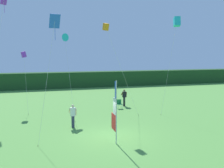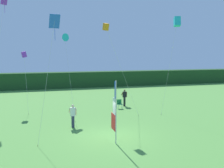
{
  "view_description": "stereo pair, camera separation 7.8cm",
  "coord_description": "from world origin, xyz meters",
  "px_view_note": "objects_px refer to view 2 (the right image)",
  "views": [
    {
      "loc": [
        -4.25,
        -14.85,
        5.36
      ],
      "look_at": [
        0.95,
        3.19,
        3.08
      ],
      "focal_mm": 39.55,
      "sensor_mm": 36.0,
      "label": 1
    },
    {
      "loc": [
        -4.17,
        -14.87,
        5.36
      ],
      "look_at": [
        0.95,
        3.19,
        3.08
      ],
      "focal_mm": 39.55,
      "sensor_mm": 36.0,
      "label": 2
    }
  ],
  "objects_px": {
    "kite_purple_diamond_0": "(3,7)",
    "kite_blue_diamond_2": "(54,27)",
    "kite_cyan_box_1": "(177,22)",
    "kite_orange_box_5": "(106,28)",
    "banner_flag": "(115,113)",
    "person_mid_field": "(73,115)",
    "person_near_banner": "(124,97)",
    "folding_chair": "(120,103)",
    "kite_purple_box_4": "(24,55)",
    "kite_cyan_delta_3": "(65,38)"
  },
  "relations": [
    {
      "from": "folding_chair",
      "to": "kite_purple_box_4",
      "type": "relative_size",
      "value": 0.16
    },
    {
      "from": "person_mid_field",
      "to": "kite_cyan_delta_3",
      "type": "xyz_separation_m",
      "value": [
        0.02,
        5.27,
        5.93
      ]
    },
    {
      "from": "banner_flag",
      "to": "kite_purple_box_4",
      "type": "height_order",
      "value": "kite_purple_box_4"
    },
    {
      "from": "folding_chair",
      "to": "kite_blue_diamond_2",
      "type": "bearing_deg",
      "value": -132.42
    },
    {
      "from": "banner_flag",
      "to": "kite_purple_diamond_0",
      "type": "height_order",
      "value": "kite_purple_diamond_0"
    },
    {
      "from": "person_near_banner",
      "to": "kite_purple_box_4",
      "type": "distance_m",
      "value": 10.71
    },
    {
      "from": "folding_chair",
      "to": "kite_purple_diamond_0",
      "type": "xyz_separation_m",
      "value": [
        -10.43,
        1.42,
        8.98
      ]
    },
    {
      "from": "person_near_banner",
      "to": "kite_blue_diamond_2",
      "type": "bearing_deg",
      "value": -132.34
    },
    {
      "from": "kite_purple_box_4",
      "to": "folding_chair",
      "type": "bearing_deg",
      "value": -12.55
    },
    {
      "from": "person_near_banner",
      "to": "kite_orange_box_5",
      "type": "bearing_deg",
      "value": -122.6
    },
    {
      "from": "kite_cyan_box_1",
      "to": "kite_orange_box_5",
      "type": "bearing_deg",
      "value": -175.05
    },
    {
      "from": "person_mid_field",
      "to": "kite_blue_diamond_2",
      "type": "relative_size",
      "value": 0.22
    },
    {
      "from": "folding_chair",
      "to": "person_mid_field",
      "type": "bearing_deg",
      "value": -135.43
    },
    {
      "from": "person_near_banner",
      "to": "kite_blue_diamond_2",
      "type": "xyz_separation_m",
      "value": [
        -7.34,
        -8.06,
        6.07
      ]
    },
    {
      "from": "banner_flag",
      "to": "kite_blue_diamond_2",
      "type": "relative_size",
      "value": 0.49
    },
    {
      "from": "kite_purple_diamond_0",
      "to": "kite_purple_box_4",
      "type": "relative_size",
      "value": 1.88
    },
    {
      "from": "kite_blue_diamond_2",
      "to": "person_near_banner",
      "type": "bearing_deg",
      "value": 47.66
    },
    {
      "from": "kite_purple_diamond_0",
      "to": "kite_blue_diamond_2",
      "type": "distance_m",
      "value": 9.72
    },
    {
      "from": "kite_blue_diamond_2",
      "to": "kite_orange_box_5",
      "type": "bearing_deg",
      "value": 35.95
    },
    {
      "from": "kite_orange_box_5",
      "to": "folding_chair",
      "type": "bearing_deg",
      "value": 59.76
    },
    {
      "from": "person_near_banner",
      "to": "kite_purple_diamond_0",
      "type": "relative_size",
      "value": 0.17
    },
    {
      "from": "person_mid_field",
      "to": "kite_purple_diamond_0",
      "type": "xyz_separation_m",
      "value": [
        -5.2,
        6.57,
        8.58
      ]
    },
    {
      "from": "kite_purple_box_4",
      "to": "person_mid_field",
      "type": "bearing_deg",
      "value": -62.82
    },
    {
      "from": "person_mid_field",
      "to": "kite_orange_box_5",
      "type": "distance_m",
      "value": 7.11
    },
    {
      "from": "kite_cyan_delta_3",
      "to": "kite_orange_box_5",
      "type": "height_order",
      "value": "kite_orange_box_5"
    },
    {
      "from": "kite_blue_diamond_2",
      "to": "kite_orange_box_5",
      "type": "height_order",
      "value": "kite_blue_diamond_2"
    },
    {
      "from": "kite_cyan_box_1",
      "to": "kite_purple_box_4",
      "type": "xyz_separation_m",
      "value": [
        -12.92,
        5.59,
        -2.83
      ]
    },
    {
      "from": "person_mid_field",
      "to": "kite_purple_box_4",
      "type": "bearing_deg",
      "value": 117.18
    },
    {
      "from": "kite_blue_diamond_2",
      "to": "banner_flag",
      "type": "bearing_deg",
      "value": -28.39
    },
    {
      "from": "kite_purple_diamond_0",
      "to": "kite_cyan_box_1",
      "type": "distance_m",
      "value": 15.36
    },
    {
      "from": "folding_chair",
      "to": "kite_purple_diamond_0",
      "type": "bearing_deg",
      "value": 172.27
    },
    {
      "from": "kite_purple_diamond_0",
      "to": "banner_flag",
      "type": "bearing_deg",
      "value": -54.94
    },
    {
      "from": "kite_cyan_box_1",
      "to": "kite_orange_box_5",
      "type": "distance_m",
      "value": 6.52
    },
    {
      "from": "banner_flag",
      "to": "folding_chair",
      "type": "height_order",
      "value": "banner_flag"
    },
    {
      "from": "banner_flag",
      "to": "person_near_banner",
      "type": "bearing_deg",
      "value": 68.0
    },
    {
      "from": "kite_cyan_box_1",
      "to": "kite_cyan_delta_3",
      "type": "bearing_deg",
      "value": 158.01
    },
    {
      "from": "kite_cyan_box_1",
      "to": "banner_flag",
      "type": "bearing_deg",
      "value": -143.39
    },
    {
      "from": "person_near_banner",
      "to": "folding_chair",
      "type": "relative_size",
      "value": 1.96
    },
    {
      "from": "kite_purple_diamond_0",
      "to": "kite_purple_box_4",
      "type": "bearing_deg",
      "value": 20.13
    },
    {
      "from": "kite_purple_box_4",
      "to": "kite_cyan_box_1",
      "type": "bearing_deg",
      "value": -23.39
    },
    {
      "from": "banner_flag",
      "to": "kite_orange_box_5",
      "type": "xyz_separation_m",
      "value": [
        0.73,
        4.78,
        5.54
      ]
    },
    {
      "from": "banner_flag",
      "to": "kite_purple_box_4",
      "type": "distance_m",
      "value": 12.81
    },
    {
      "from": "banner_flag",
      "to": "kite_orange_box_5",
      "type": "distance_m",
      "value": 7.35
    },
    {
      "from": "person_near_banner",
      "to": "folding_chair",
      "type": "height_order",
      "value": "person_near_banner"
    },
    {
      "from": "banner_flag",
      "to": "person_mid_field",
      "type": "relative_size",
      "value": 2.24
    },
    {
      "from": "kite_cyan_delta_3",
      "to": "kite_cyan_box_1",
      "type": "bearing_deg",
      "value": -21.99
    },
    {
      "from": "person_near_banner",
      "to": "kite_purple_diamond_0",
      "type": "distance_m",
      "value": 14.15
    },
    {
      "from": "kite_purple_diamond_0",
      "to": "kite_blue_diamond_2",
      "type": "relative_size",
      "value": 1.36
    },
    {
      "from": "kite_purple_diamond_0",
      "to": "kite_cyan_delta_3",
      "type": "distance_m",
      "value": 6.0
    },
    {
      "from": "person_mid_field",
      "to": "kite_cyan_box_1",
      "type": "xyz_separation_m",
      "value": [
        9.25,
        1.55,
        7.21
      ]
    }
  ]
}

